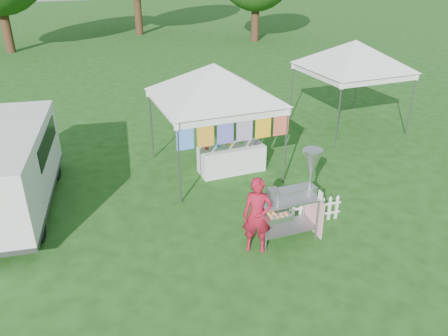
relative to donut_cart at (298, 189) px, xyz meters
name	(u,v)px	position (x,y,z in m)	size (l,w,h in m)	color
ground	(272,235)	(-0.44, 0.19, -1.15)	(120.00, 120.00, 0.00)	#1D4413
canopy_main	(214,64)	(-0.44, 3.69, 1.84)	(4.24, 4.24, 3.45)	#59595E
canopy_right	(356,40)	(5.06, 5.19, 1.84)	(4.24, 4.24, 3.45)	#59595E
donut_cart	(298,189)	(0.00, 0.00, 0.00)	(1.43, 0.93, 1.96)	gray
vendor	(257,216)	(-0.97, -0.14, -0.34)	(0.59, 0.39, 1.61)	maroon
cargo_van	(5,168)	(-5.65, 3.56, -0.11)	(2.57, 4.90, 1.94)	silver
picket_fence	(315,211)	(0.70, 0.30, -0.86)	(1.26, 0.15, 0.56)	silver
display_table	(232,159)	(-0.04, 3.42, -0.78)	(1.80, 0.70, 0.74)	white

